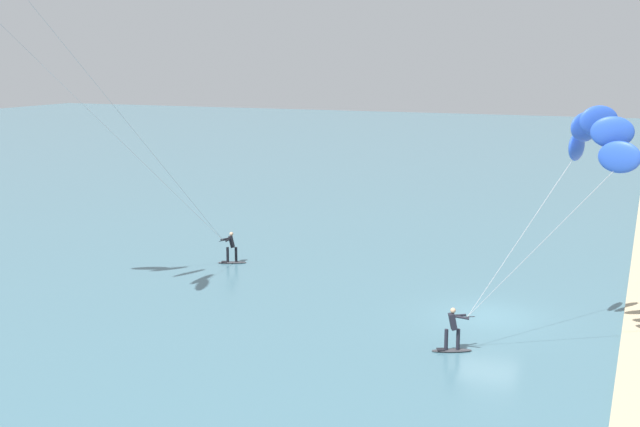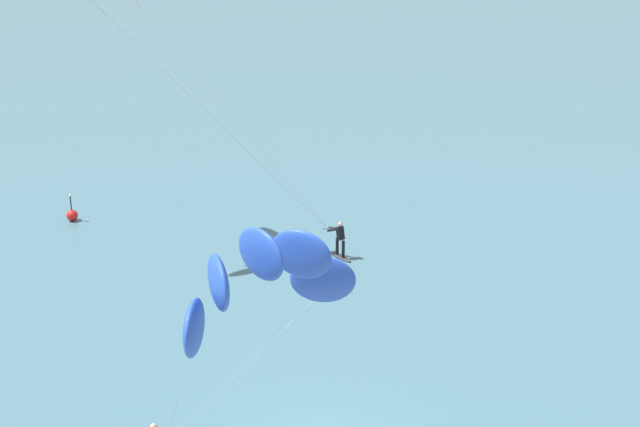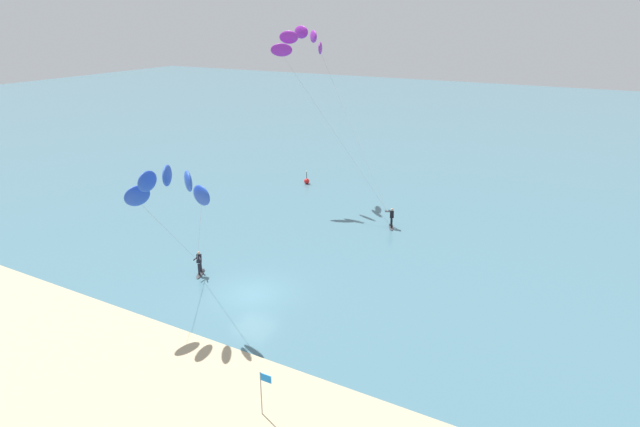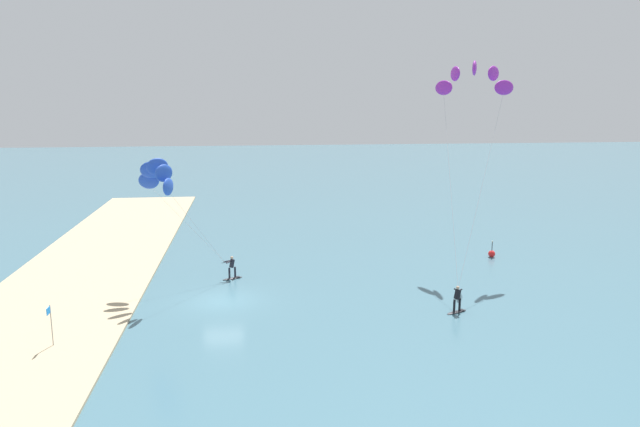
% 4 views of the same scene
% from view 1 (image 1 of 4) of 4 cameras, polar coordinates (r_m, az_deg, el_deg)
% --- Properties ---
extents(ground_plane, '(240.00, 240.00, 0.00)m').
position_cam_1_polar(ground_plane, '(34.93, 11.78, -7.10)').
color(ground_plane, '#426B7A').
extents(kitesurfer_nearshore, '(5.21, 6.80, 8.99)m').
position_cam_1_polar(kitesurfer_nearshore, '(30.75, 18.48, 4.49)').
color(kitesurfer_nearshore, '#333338').
rests_on(kitesurfer_nearshore, ground).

